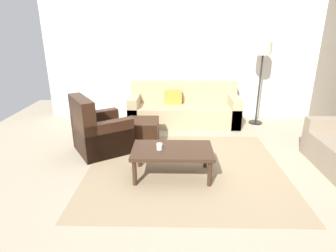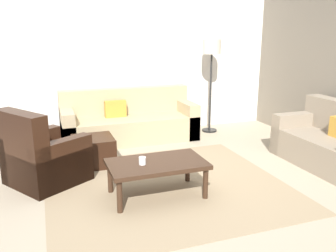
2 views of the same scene
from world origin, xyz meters
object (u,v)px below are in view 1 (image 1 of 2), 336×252
at_px(coffee_table, 172,152).
at_px(lamp_standing, 263,57).
at_px(couch_main, 183,109).
at_px(ottoman, 143,131).
at_px(cup, 159,147).
at_px(armchair_leather, 98,134).

height_order(coffee_table, lamp_standing, lamp_standing).
distance_m(couch_main, lamp_standing, 1.92).
height_order(ottoman, cup, cup).
relative_size(cup, lamp_standing, 0.05).
distance_m(couch_main, armchair_leather, 2.11).
relative_size(armchair_leather, cup, 12.94).
bearing_deg(lamp_standing, coffee_table, -127.98).
xyz_separation_m(armchair_leather, coffee_table, (1.23, -0.79, 0.05)).
bearing_deg(armchair_leather, ottoman, 33.13).
relative_size(couch_main, lamp_standing, 1.34).
height_order(armchair_leather, lamp_standing, lamp_standing).
distance_m(couch_main, cup, 2.38).
bearing_deg(lamp_standing, couch_main, 179.33).
bearing_deg(lamp_standing, cup, -130.30).
xyz_separation_m(couch_main, armchair_leather, (-1.46, -1.53, 0.01)).
bearing_deg(cup, lamp_standing, 49.70).
bearing_deg(couch_main, armchair_leather, -133.75).
height_order(couch_main, lamp_standing, lamp_standing).
bearing_deg(ottoman, lamp_standing, 24.29).
relative_size(coffee_table, lamp_standing, 0.64).
relative_size(armchair_leather, lamp_standing, 0.65).
xyz_separation_m(couch_main, lamp_standing, (1.57, -0.02, 1.11)).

